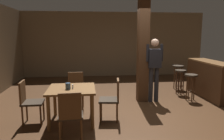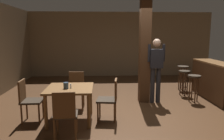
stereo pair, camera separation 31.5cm
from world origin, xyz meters
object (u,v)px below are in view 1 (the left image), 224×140
Objects in this scene: dining_table at (72,94)px; bar_stool_mid at (180,76)px; chair_south at (70,114)px; standing_person at (154,66)px; chair_east at (112,97)px; bar_stool_far at (178,71)px; chair_west at (29,100)px; bar_stool_near at (191,81)px; chair_north at (76,89)px; bar_counter at (208,79)px; salt_shaker at (73,87)px; napkin_cup at (68,86)px.

dining_table is 1.29× the size of bar_stool_mid.
standing_person is (2.09, 2.07, 0.50)m from chair_south.
bar_stool_far is at bearing 44.95° from chair_east.
standing_person reaches higher than chair_west.
chair_west is at bearing -163.75° from bar_stool_near.
chair_north is (-0.00, 1.75, 0.00)m from chair_south.
bar_stool_mid is at bearing 38.88° from chair_east.
standing_person is 0.91× the size of bar_counter.
chair_east is at bearing -0.57° from dining_table.
bar_stool_mid is (3.19, 1.87, -0.06)m from dining_table.
salt_shaker is at bearing -148.77° from bar_stool_mid.
bar_counter is (3.81, 2.34, 0.03)m from chair_south.
dining_table is at bearing -150.99° from standing_person.
bar_counter reaches higher than salt_shaker.
bar_stool_far is (0.19, 1.33, 0.05)m from bar_stool_near.
chair_south reaches higher than bar_stool_near.
standing_person is at bearing 44.64° from chair_south.
bar_counter reaches higher than bar_stool_mid.
standing_person is at bearing 43.06° from chair_east.
napkin_cup reaches higher than dining_table.
bar_counter is at bearing -66.77° from bar_stool_far.
chair_south is (0.04, -0.89, -0.11)m from dining_table.
standing_person is (2.13, 1.18, 0.39)m from dining_table.
standing_person reaches higher than bar_stool_mid.
chair_west is at bearing -149.42° from bar_stool_far.
bar_counter is 0.78m from bar_stool_mid.
salt_shaker is 3.41m from bar_stool_near.
chair_west is (-0.87, 0.00, -0.11)m from dining_table.
chair_south reaches higher than bar_stool_far.
chair_south reaches higher than salt_shaker.
chair_south is 0.86m from napkin_cup.
bar_stool_mid is (3.16, 1.92, -0.22)m from salt_shaker.
standing_person reaches higher than napkin_cup.
chair_west is 0.52× the size of standing_person.
chair_north is at bearing 87.78° from dining_table.
chair_north is 3.86m from bar_counter.
standing_person is at bearing -170.89° from bar_counter.
bar_stool_mid is (3.16, 1.01, 0.05)m from chair_north.
chair_south is 10.46× the size of salt_shaker.
chair_west is 6.86× the size of napkin_cup.
bar_counter reaches higher than chair_south.
napkin_cup is at bearing -150.00° from standing_person.
chair_east is at bearing -46.67° from chair_north.
dining_table is at bearing -0.09° from chair_west.
chair_west reaches higher than bar_stool_mid.
napkin_cup is 0.17× the size of bar_stool_mid.
chair_west is 1.21× the size of bar_stool_near.
chair_west is at bearing 173.89° from napkin_cup.
chair_west is 1.12× the size of bar_stool_far.
chair_north is at bearing 43.62° from chair_west.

